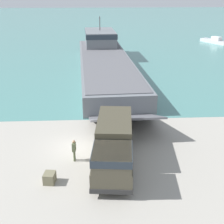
{
  "coord_description": "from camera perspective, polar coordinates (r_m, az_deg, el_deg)",
  "views": [
    {
      "loc": [
        1.44,
        -22.23,
        11.9
      ],
      "look_at": [
        2.81,
        2.61,
        1.92
      ],
      "focal_mm": 50.0,
      "sensor_mm": 36.0,
      "label": 1
    }
  ],
  "objects": [
    {
      "name": "ground_plane",
      "position": [
        25.26,
        -6.09,
        -6.39
      ],
      "size": [
        240.0,
        240.0,
        0.0
      ],
      "primitive_type": "plane",
      "color": "#9E998E"
    },
    {
      "name": "soldier_on_ramp",
      "position": [
        23.0,
        -6.95,
        -6.72
      ],
      "size": [
        0.28,
        0.46,
        1.67
      ],
      "rotation": [
        0.0,
        0.0,
        3.05
      ],
      "color": "#566042",
      "rests_on": "ground_plane"
    },
    {
      "name": "cargo_crate",
      "position": [
        21.15,
        -11.35,
        -11.73
      ],
      "size": [
        0.81,
        0.93,
        0.7
      ],
      "primitive_type": "cube",
      "rotation": [
        0.0,
        0.0,
        -0.14
      ],
      "color": "#6B664C",
      "rests_on": "ground_plane"
    },
    {
      "name": "water_surface",
      "position": [
        118.35,
        -3.98,
        16.03
      ],
      "size": [
        240.0,
        180.0,
        0.01
      ],
      "primitive_type": "cube",
      "color": "#477F7A",
      "rests_on": "ground_plane"
    },
    {
      "name": "military_truck",
      "position": [
        22.03,
        0.33,
        -5.99
      ],
      "size": [
        3.37,
        8.33,
        3.02
      ],
      "rotation": [
        0.0,
        0.0,
        -1.67
      ],
      "color": "#4C4738",
      "rests_on": "ground_plane"
    },
    {
      "name": "landing_craft",
      "position": [
        48.83,
        -1.44,
        9.77
      ],
      "size": [
        8.94,
        39.93,
        7.15
      ],
      "rotation": [
        0.0,
        0.0,
        0.05
      ],
      "color": "slate",
      "rests_on": "ground_plane"
    },
    {
      "name": "moored_boat_b",
      "position": [
        76.71,
        18.28,
        12.24
      ],
      "size": [
        4.82,
        7.37,
        1.51
      ],
      "rotation": [
        0.0,
        0.0,
        0.45
      ],
      "color": "#B7BABF",
      "rests_on": "ground_plane"
    }
  ]
}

